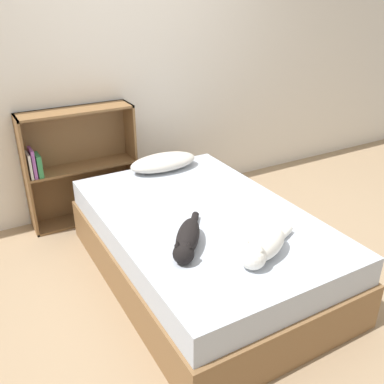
% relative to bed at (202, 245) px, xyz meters
% --- Properties ---
extents(ground_plane, '(8.00, 8.00, 0.00)m').
position_rel_bed_xyz_m(ground_plane, '(0.00, 0.00, -0.25)').
color(ground_plane, '#997F60').
extents(wall_back, '(8.00, 0.06, 2.50)m').
position_rel_bed_xyz_m(wall_back, '(0.00, 1.41, 1.00)').
color(wall_back, silver).
rests_on(wall_back, ground_plane).
extents(bed, '(1.30, 2.01, 0.50)m').
position_rel_bed_xyz_m(bed, '(0.00, 0.00, 0.00)').
color(bed, brown).
rests_on(bed, ground_plane).
extents(pillow, '(0.59, 0.28, 0.13)m').
position_rel_bed_xyz_m(pillow, '(0.11, 0.83, 0.32)').
color(pillow, beige).
rests_on(pillow, bed).
extents(cat_light, '(0.51, 0.31, 0.17)m').
position_rel_bed_xyz_m(cat_light, '(0.03, -0.62, 0.33)').
color(cat_light, white).
rests_on(cat_light, bed).
extents(cat_dark, '(0.41, 0.50, 0.15)m').
position_rel_bed_xyz_m(cat_dark, '(-0.31, -0.33, 0.32)').
color(cat_dark, black).
rests_on(cat_dark, bed).
extents(bookshelf, '(0.94, 0.26, 1.01)m').
position_rel_bed_xyz_m(bookshelf, '(-0.50, 1.29, 0.26)').
color(bookshelf, brown).
rests_on(bookshelf, ground_plane).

